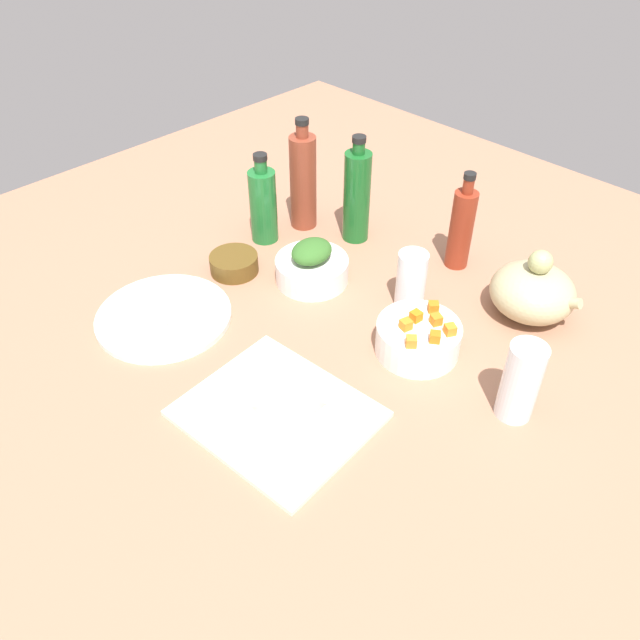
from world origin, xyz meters
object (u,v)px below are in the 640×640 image
Objects in this scene: cutting_board at (277,414)px; drinking_glass_1 at (411,280)px; bottle_3 at (461,228)px; plate_tofu at (164,316)px; bowl_greens at (312,270)px; bowl_carrots at (418,339)px; bottle_0 at (303,181)px; bottle_2 at (263,204)px; bottle_1 at (357,195)px; bowl_small_side at (234,264)px; drinking_glass_0 at (521,382)px; teapot at (533,291)px.

cutting_board is 38.46cm from drinking_glass_1.
drinking_glass_1 is (1.38, -17.64, -3.23)cm from bottle_3.
bowl_greens is (11.24, 28.69, 1.96)cm from plate_tofu.
cutting_board is at bearing -2.07° from plate_tofu.
bowl_carrots reaches higher than bowl_greens.
bottle_0 is 10.78cm from bottle_2.
cutting_board is at bearing -60.79° from bottle_1.
cutting_board is at bearing -39.35° from bottle_2.
bottle_1 is (9.12, 27.54, 8.69)cm from bowl_small_side.
bottle_3 reaches higher than bowl_carrots.
bottle_2 is (-4.91, 12.90, 6.77)cm from bowl_small_side.
plate_tofu is 30.88cm from bowl_greens.
drinking_glass_0 is at bearing -19.21° from drinking_glass_1.
bowl_small_side is 0.47× the size of bottle_3.
bowl_carrots is at bearing -45.38° from drinking_glass_1.
drinking_glass_0 is (20.26, -0.65, 4.15)cm from bowl_carrots.
bottle_3 reaches higher than bowl_small_side.
bowl_small_side is 0.42× the size of bottle_1.
cutting_board is 1.41× the size of bottle_2.
bottle_3 is 42.07cm from drinking_glass_0.
bowl_greens is 0.62× the size of bottle_1.
bottle_3 is at bearing 94.46° from drinking_glass_1.
drinking_glass_1 is (-29.91, 10.42, -1.29)cm from drinking_glass_0.
plate_tofu is 48.17cm from bowl_carrots.
drinking_glass_0 is at bearing 45.99° from cutting_board.
bottle_1 is 2.07× the size of drinking_glass_1.
plate_tofu is (-33.52, 1.21, 0.10)cm from cutting_board.
bottle_0 reaches higher than bowl_small_side.
bottle_2 is at bearing -162.03° from teapot.
drinking_glass_0 reaches higher than bowl_greens.
bowl_small_side is at bearing -108.32° from bottle_1.
bowl_carrots is at bearing 9.97° from bowl_small_side.
bowl_small_side is at bearing -146.39° from bowl_greens.
drinking_glass_0 is (26.60, 27.53, 6.60)cm from cutting_board.
bowl_small_side is 30.28cm from bottle_1.
bowl_carrots is (28.61, -1.73, 0.39)cm from bowl_greens.
teapot is at bearing 31.32° from bowl_small_side.
bottle_1 reaches higher than bowl_carrots.
cutting_board is at bearing -85.01° from drinking_glass_1.
bowl_small_side is 47.47cm from bottle_3.
bottle_3 reaches higher than cutting_board.
bottle_0 reaches higher than drinking_glass_1.
teapot reaches higher than bowl_carrots.
bottle_0 is 67.89cm from drinking_glass_0.
bottle_2 is at bearing 140.65° from cutting_board.
bottle_2 is 42.45cm from bottle_3.
bottle_2 reaches higher than bowl_carrots.
bottle_0 is at bearing 97.50° from bowl_small_side.
bottle_1 is (12.18, 4.32, -0.59)cm from bottle_0.
bowl_small_side reaches higher than cutting_board.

